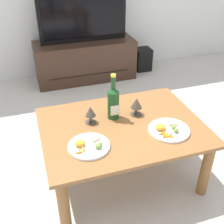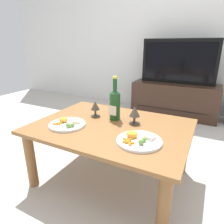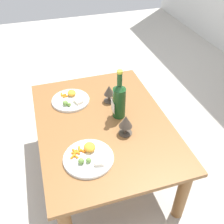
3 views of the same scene
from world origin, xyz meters
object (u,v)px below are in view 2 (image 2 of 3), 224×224
at_px(dining_table, 111,134).
at_px(wine_bottle, 115,103).
at_px(goblet_right, 135,112).
at_px(goblet_left, 95,107).
at_px(dinner_plate_right, 139,140).
at_px(tv_stand, 174,99).
at_px(dinner_plate_left, 67,124).
at_px(tv_screen, 178,62).

bearing_deg(dining_table, wine_bottle, 103.44).
height_order(wine_bottle, goblet_right, wine_bottle).
xyz_separation_m(goblet_left, dinner_plate_right, (0.46, -0.25, -0.07)).
bearing_deg(tv_stand, goblet_right, -90.11).
bearing_deg(dinner_plate_left, wine_bottle, 48.09).
bearing_deg(tv_screen, wine_bottle, -96.02).
xyz_separation_m(dinner_plate_left, dinner_plate_right, (0.53, 0.00, -0.00)).
bearing_deg(dinner_plate_right, goblet_left, 151.12).
xyz_separation_m(dining_table, dinner_plate_right, (0.27, -0.15, 0.09)).
xyz_separation_m(tv_stand, wine_bottle, (-0.17, -1.60, 0.34)).
relative_size(goblet_left, dinner_plate_left, 0.48).
distance_m(wine_bottle, goblet_left, 0.17).
height_order(goblet_left, dinner_plate_left, goblet_left).
xyz_separation_m(tv_screen, dinner_plate_right, (0.12, -1.87, -0.31)).
height_order(dining_table, tv_screen, tv_screen).
xyz_separation_m(tv_stand, dinner_plate_right, (0.12, -1.87, 0.23)).
bearing_deg(goblet_right, goblet_left, 180.00).
relative_size(tv_stand, tv_screen, 1.18).
height_order(goblet_right, dinner_plate_left, goblet_right).
bearing_deg(tv_stand, dining_table, -94.71).
xyz_separation_m(tv_screen, goblet_right, (-0.00, -1.61, -0.24)).
bearing_deg(goblet_left, wine_bottle, 5.03).
bearing_deg(dining_table, goblet_left, 152.82).
bearing_deg(dinner_plate_left, tv_screen, 77.63).
bearing_deg(goblet_left, goblet_right, -0.00).
bearing_deg(dinner_plate_right, wine_bottle, 137.57).
height_order(goblet_left, goblet_right, goblet_right).
height_order(tv_screen, dinner_plate_left, tv_screen).
height_order(tv_stand, dinner_plate_right, dinner_plate_right).
distance_m(tv_screen, dinner_plate_right, 1.90).
relative_size(dining_table, tv_stand, 0.92).
bearing_deg(dinner_plate_left, goblet_right, 31.98).
bearing_deg(dinner_plate_right, tv_stand, 93.78).
bearing_deg(wine_bottle, goblet_right, -5.03).
distance_m(wine_bottle, goblet_right, 0.17).
bearing_deg(tv_screen, dinner_plate_right, -86.22).
bearing_deg(tv_screen, dining_table, -94.72).
height_order(dining_table, goblet_right, goblet_right).
relative_size(dining_table, goblet_right, 8.26).
bearing_deg(tv_stand, dinner_plate_right, -86.22).
bearing_deg(goblet_left, dinner_plate_right, -28.88).
relative_size(tv_screen, goblet_left, 8.04).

